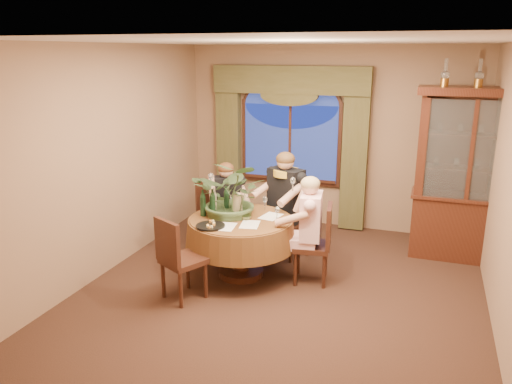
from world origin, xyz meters
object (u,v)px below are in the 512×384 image
(chair_right, at_px, (311,244))
(olive_bowl, at_px, (246,217))
(dining_table, at_px, (241,247))
(oil_lamp_left, at_px, (445,72))
(person_pink, at_px, (311,230))
(stoneware_vase, at_px, (237,204))
(chair_back_right, at_px, (290,222))
(wine_bottle_1, at_px, (213,202))
(person_back, at_px, (226,207))
(chair_back, at_px, (215,216))
(china_cabinet, at_px, (467,176))
(wine_bottle_3, at_px, (214,200))
(chair_front_left, at_px, (183,258))
(centerpiece_plant, at_px, (233,167))
(wine_bottle_0, at_px, (227,199))
(wine_bottle_2, at_px, (203,203))
(oil_lamp_center, at_px, (480,73))
(person_scarf, at_px, (286,205))

(chair_right, height_order, olive_bowl, chair_right)
(dining_table, bearing_deg, oil_lamp_left, 34.54)
(person_pink, relative_size, stoneware_vase, 4.96)
(oil_lamp_left, distance_m, chair_back_right, 2.74)
(stoneware_vase, bearing_deg, wine_bottle_1, -153.67)
(person_back, relative_size, wine_bottle_1, 3.83)
(chair_back, distance_m, wine_bottle_1, 0.89)
(chair_right, relative_size, person_back, 0.76)
(dining_table, bearing_deg, china_cabinet, 30.25)
(oil_lamp_left, relative_size, wine_bottle_3, 1.03)
(dining_table, height_order, oil_lamp_left, oil_lamp_left)
(china_cabinet, bearing_deg, chair_back, -166.44)
(person_pink, bearing_deg, chair_front_left, 117.32)
(chair_back_right, relative_size, stoneware_vase, 3.62)
(china_cabinet, height_order, olive_bowl, china_cabinet)
(person_back, height_order, centerpiece_plant, centerpiece_plant)
(chair_front_left, distance_m, olive_bowl, 0.92)
(dining_table, xyz_separation_m, olive_bowl, (0.07, -0.01, 0.40))
(wine_bottle_1, bearing_deg, chair_back_right, 45.93)
(wine_bottle_0, xyz_separation_m, wine_bottle_2, (-0.20, -0.27, 0.00))
(oil_lamp_left, relative_size, wine_bottle_2, 1.03)
(person_back, height_order, wine_bottle_0, person_back)
(person_pink, height_order, wine_bottle_0, person_pink)
(chair_front_left, bearing_deg, centerpiece_plant, 100.58)
(chair_right, xyz_separation_m, olive_bowl, (-0.79, -0.15, 0.29))
(oil_lamp_left, bearing_deg, person_back, -163.57)
(chair_back, distance_m, centerpiece_plant, 1.20)
(oil_lamp_left, height_order, wine_bottle_2, oil_lamp_left)
(oil_lamp_center, height_order, chair_front_left, oil_lamp_center)
(chair_back_right, xyz_separation_m, person_back, (-0.90, -0.09, 0.15))
(person_pink, distance_m, person_scarf, 0.85)
(olive_bowl, bearing_deg, chair_back_right, 67.63)
(person_scarf, bearing_deg, wine_bottle_1, 71.45)
(person_back, xyz_separation_m, centerpiece_plant, (0.36, -0.62, 0.72))
(centerpiece_plant, bearing_deg, dining_table, -36.93)
(person_pink, height_order, wine_bottle_2, person_pink)
(person_back, bearing_deg, stoneware_vase, 89.79)
(person_scarf, distance_m, wine_bottle_3, 1.04)
(chair_back, bearing_deg, wine_bottle_2, 61.50)
(stoneware_vase, xyz_separation_m, wine_bottle_0, (-0.17, 0.07, 0.03))
(stoneware_vase, bearing_deg, olive_bowl, -42.03)
(stoneware_vase, bearing_deg, chair_back, 134.18)
(chair_back, bearing_deg, centerpiece_plant, 87.88)
(person_back, bearing_deg, chair_back, -36.09)
(wine_bottle_0, bearing_deg, centerpiece_plant, -38.44)
(chair_back, height_order, person_back, person_back)
(chair_back, distance_m, olive_bowl, 1.08)
(person_pink, relative_size, wine_bottle_0, 3.99)
(centerpiece_plant, bearing_deg, person_pink, 1.18)
(china_cabinet, relative_size, wine_bottle_3, 6.89)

